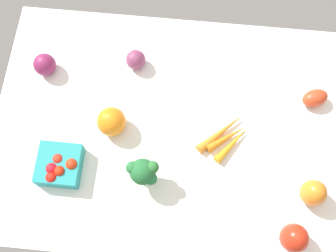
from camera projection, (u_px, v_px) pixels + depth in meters
tablecloth at (168, 129)px, 126.45cm from camera, size 104.00×76.00×2.00cm
red_onion_near_basket at (136, 60)px, 129.89cm from camera, size 6.08×6.08×6.08cm
berry_basket at (59, 166)px, 118.57cm from camera, size 11.97×11.97×6.53cm
carrot_bunch at (226, 136)px, 123.26cm from camera, size 15.68×17.35×2.78cm
heirloom_tomato_orange at (111, 122)px, 121.70cm from camera, size 8.48×8.48×8.48cm
bell_pepper_red at (294, 238)px, 110.34cm from camera, size 10.46×10.46×9.07cm
red_onion_center at (45, 65)px, 128.90cm from camera, size 6.84×6.84×6.84cm
bell_pepper_orange at (313, 193)px, 114.36cm from camera, size 7.54×7.54×9.12cm
roma_tomato at (315, 98)px, 126.03cm from camera, size 9.16×7.72×5.17cm
broccoli_head at (144, 172)px, 113.79cm from camera, size 8.90×7.18×11.06cm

